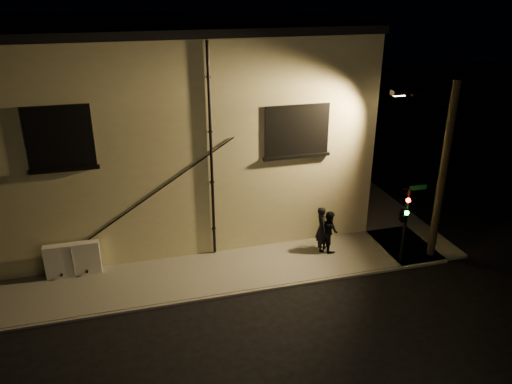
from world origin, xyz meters
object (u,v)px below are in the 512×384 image
object	(u,v)px
streetlamp_pole	(440,168)
pedestrian_b	(329,231)
utility_cabinet	(73,259)
pedestrian_a	(322,229)
traffic_signal	(404,214)

from	to	relation	value
streetlamp_pole	pedestrian_b	bearing A→B (deg)	160.00
utility_cabinet	streetlamp_pole	distance (m)	14.20
pedestrian_a	streetlamp_pole	size ratio (longest dim) A/B	0.27
traffic_signal	pedestrian_a	bearing A→B (deg)	143.54
pedestrian_b	traffic_signal	bearing A→B (deg)	-136.90
utility_cabinet	pedestrian_a	xyz separation A→B (m)	(9.64, -0.68, 0.31)
pedestrian_a	traffic_signal	bearing A→B (deg)	-117.49
utility_cabinet	pedestrian_a	bearing A→B (deg)	-4.03
pedestrian_a	pedestrian_b	size ratio (longest dim) A/B	1.11
utility_cabinet	traffic_signal	size ratio (longest dim) A/B	0.62
traffic_signal	streetlamp_pole	world-z (taller)	streetlamp_pole
pedestrian_b	streetlamp_pole	distance (m)	4.90
utility_cabinet	pedestrian_b	distance (m)	9.97
pedestrian_a	pedestrian_b	xyz separation A→B (m)	(0.29, -0.08, -0.10)
pedestrian_b	utility_cabinet	bearing A→B (deg)	77.52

